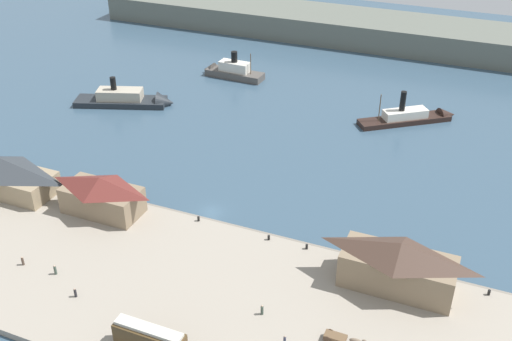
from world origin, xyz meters
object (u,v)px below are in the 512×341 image
at_px(pedestrian_by_tram, 75,293).
at_px(pedestrian_near_cart, 285,340).
at_px(mooring_post_west, 489,292).
at_px(mooring_post_center_east, 269,238).
at_px(pedestrian_at_waters_edge, 55,270).
at_px(pedestrian_walking_east, 262,310).
at_px(ferry_mid_harbor, 415,117).
at_px(mooring_post_center_west, 307,247).
at_px(street_tram, 150,338).
at_px(horse_cart, 342,338).
at_px(ferry_near_quay, 230,71).
at_px(pedestrian_walking_west, 23,261).
at_px(ferry_approaching_east, 132,100).
at_px(ferry_shed_west_terminal, 102,195).
at_px(ferry_shed_customs_shed, 398,265).
at_px(mooring_post_east, 199,219).
at_px(ferry_shed_central_terminal, 2,173).

distance_m(pedestrian_by_tram, pedestrian_near_cart, 33.13).
bearing_deg(mooring_post_west, mooring_post_center_east, -179.88).
xyz_separation_m(pedestrian_at_waters_edge, pedestrian_walking_east, (34.14, 4.42, -0.01)).
xyz_separation_m(pedestrian_at_waters_edge, ferry_mid_harbor, (43.25, 81.51, -0.73)).
height_order(pedestrian_by_tram, mooring_post_center_west, pedestrian_by_tram).
height_order(street_tram, pedestrian_walking_east, street_tram).
bearing_deg(mooring_post_center_east, ferry_mid_harbor, 76.04).
height_order(horse_cart, ferry_near_quay, ferry_near_quay).
distance_m(mooring_post_center_west, ferry_near_quay, 83.02).
xyz_separation_m(pedestrian_walking_west, mooring_post_west, (71.32, 21.95, -0.30)).
distance_m(mooring_post_center_east, ferry_approaching_east, 68.58).
distance_m(horse_cart, pedestrian_walking_east, 12.55).
height_order(horse_cart, mooring_post_center_east, horse_cart).
height_order(ferry_approaching_east, ferry_near_quay, ferry_near_quay).
distance_m(street_tram, mooring_post_center_east, 30.48).
xyz_separation_m(mooring_post_west, ferry_near_quay, (-75.90, 68.94, 0.11)).
relative_size(mooring_post_center_west, ferry_mid_harbor, 0.04).
bearing_deg(ferry_shed_west_terminal, ferry_shed_customs_shed, 0.33).
bearing_deg(mooring_post_east, mooring_post_center_east, -1.36).
bearing_deg(pedestrian_walking_east, pedestrian_walking_west, -173.53).
bearing_deg(pedestrian_walking_west, pedestrian_by_tram, -13.00).
height_order(pedestrian_by_tram, pedestrian_near_cart, pedestrian_by_tram).
relative_size(ferry_shed_central_terminal, mooring_post_center_west, 23.94).
distance_m(mooring_post_center_west, ferry_mid_harbor, 60.23).
bearing_deg(ferry_approaching_east, street_tram, -55.62).
xyz_separation_m(pedestrian_near_cart, mooring_post_east, (-24.78, 21.78, -0.25)).
distance_m(pedestrian_walking_west, pedestrian_walking_east, 40.84).
bearing_deg(ferry_approaching_east, horse_cart, -39.42).
bearing_deg(ferry_shed_customs_shed, street_tram, -137.06).
bearing_deg(ferry_mid_harbor, ferry_shed_customs_shed, -82.88).
bearing_deg(ferry_approaching_east, mooring_post_west, -24.53).
xyz_separation_m(pedestrian_near_cart, ferry_mid_harbor, (3.99, 81.28, -0.63)).
bearing_deg(mooring_post_west, mooring_post_east, 179.71).
relative_size(pedestrian_near_cart, ferry_mid_harbor, 0.07).
height_order(pedestrian_near_cart, pedestrian_walking_east, pedestrian_walking_east).
height_order(ferry_shed_west_terminal, street_tram, ferry_shed_west_terminal).
height_order(ferry_shed_customs_shed, ferry_mid_harbor, ferry_shed_customs_shed).
xyz_separation_m(pedestrian_at_waters_edge, ferry_near_quay, (-11.03, 90.71, -0.25)).
height_order(ferry_shed_west_terminal, pedestrian_at_waters_edge, ferry_shed_west_terminal).
relative_size(mooring_post_center_west, mooring_post_west, 1.00).
distance_m(ferry_approaching_east, ferry_mid_harbor, 71.74).
height_order(horse_cart, mooring_post_east, horse_cart).
height_order(street_tram, pedestrian_walking_west, street_tram).
bearing_deg(ferry_mid_harbor, pedestrian_at_waters_edge, -117.95).
relative_size(pedestrian_walking_west, pedestrian_near_cart, 1.07).
xyz_separation_m(ferry_shed_customs_shed, pedestrian_walking_east, (-17.01, -13.81, -3.46)).
bearing_deg(horse_cart, mooring_post_center_west, 121.75).
relative_size(ferry_shed_west_terminal, horse_cart, 2.47).
bearing_deg(pedestrian_at_waters_edge, pedestrian_near_cart, 0.35).
bearing_deg(mooring_post_center_east, mooring_post_east, 178.64).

